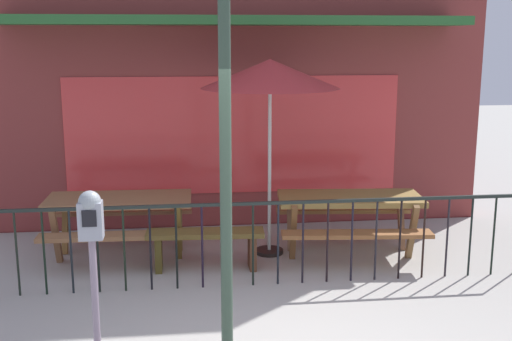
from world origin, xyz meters
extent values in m
cube|color=#561818|center=(0.00, 4.54, 0.00)|extent=(7.40, 0.54, 0.01)
cube|color=brown|center=(0.00, 4.54, 2.95)|extent=(7.40, 0.50, 5.90)
cube|color=#D83838|center=(0.00, 4.28, 1.35)|extent=(4.81, 0.02, 1.70)
cube|color=#265B29|center=(0.00, 3.88, 2.96)|extent=(6.29, 0.83, 0.12)
cube|color=black|center=(0.00, 1.92, 0.95)|extent=(6.21, 0.04, 0.04)
cylinder|color=black|center=(-2.54, 1.92, 0.47)|extent=(0.02, 0.02, 0.95)
cylinder|color=black|center=(-2.26, 1.92, 0.47)|extent=(0.02, 0.02, 0.95)
cylinder|color=black|center=(-1.98, 1.92, 0.47)|extent=(0.02, 0.02, 0.95)
cylinder|color=black|center=(-1.69, 1.92, 0.47)|extent=(0.02, 0.02, 0.95)
cylinder|color=black|center=(-1.41, 1.92, 0.47)|extent=(0.02, 0.02, 0.95)
cylinder|color=black|center=(-1.13, 1.92, 0.47)|extent=(0.02, 0.02, 0.95)
cylinder|color=black|center=(-0.85, 1.92, 0.47)|extent=(0.02, 0.02, 0.95)
cylinder|color=black|center=(-0.56, 1.92, 0.47)|extent=(0.02, 0.02, 0.95)
cylinder|color=black|center=(-0.28, 1.92, 0.47)|extent=(0.02, 0.02, 0.95)
cylinder|color=black|center=(0.00, 1.92, 0.47)|extent=(0.02, 0.02, 0.95)
cylinder|color=black|center=(0.28, 1.92, 0.47)|extent=(0.02, 0.02, 0.95)
cylinder|color=black|center=(0.56, 1.92, 0.47)|extent=(0.02, 0.02, 0.95)
cylinder|color=black|center=(0.85, 1.92, 0.47)|extent=(0.02, 0.02, 0.95)
cylinder|color=black|center=(1.13, 1.92, 0.47)|extent=(0.02, 0.02, 0.95)
cylinder|color=black|center=(1.41, 1.92, 0.47)|extent=(0.02, 0.02, 0.95)
cylinder|color=black|center=(1.69, 1.92, 0.47)|extent=(0.02, 0.02, 0.95)
cylinder|color=black|center=(1.98, 1.92, 0.47)|extent=(0.02, 0.02, 0.95)
cylinder|color=black|center=(2.26, 1.92, 0.47)|extent=(0.02, 0.02, 0.95)
cylinder|color=black|center=(2.54, 1.92, 0.47)|extent=(0.02, 0.02, 0.95)
cylinder|color=black|center=(2.82, 1.92, 0.47)|extent=(0.02, 0.02, 0.95)
cube|color=#8C5F3C|center=(-1.56, 3.08, 0.74)|extent=(1.82, 0.80, 0.07)
cube|color=#905F3C|center=(-1.58, 2.53, 0.44)|extent=(1.81, 0.31, 0.05)
cube|color=#91603E|center=(-1.55, 3.63, 0.44)|extent=(1.81, 0.31, 0.05)
cube|color=brown|center=(-2.31, 2.82, 0.37)|extent=(0.08, 0.35, 0.78)
cube|color=brown|center=(-2.29, 3.38, 0.37)|extent=(0.08, 0.35, 0.78)
cube|color=brown|center=(-0.83, 2.78, 0.37)|extent=(0.08, 0.35, 0.78)
cube|color=brown|center=(-0.82, 3.34, 0.37)|extent=(0.08, 0.35, 0.78)
cube|color=olive|center=(1.34, 2.82, 0.74)|extent=(1.86, 0.92, 0.07)
cube|color=brown|center=(1.29, 2.27, 0.44)|extent=(1.82, 0.43, 0.05)
cube|color=olive|center=(1.39, 3.36, 0.44)|extent=(1.82, 0.43, 0.05)
cube|color=brown|center=(0.58, 2.61, 0.37)|extent=(0.10, 0.35, 0.78)
cube|color=brown|center=(0.63, 3.16, 0.37)|extent=(0.10, 0.35, 0.78)
cube|color=brown|center=(2.05, 2.47, 0.37)|extent=(0.10, 0.35, 0.78)
cube|color=brown|center=(2.10, 3.03, 0.37)|extent=(0.10, 0.35, 0.78)
cylinder|color=black|center=(0.33, 2.97, 0.03)|extent=(0.36, 0.36, 0.05)
cylinder|color=#B6B9B0|center=(0.33, 2.97, 1.22)|extent=(0.04, 0.04, 2.43)
cone|color=#B12F31|center=(0.33, 2.97, 2.30)|extent=(1.71, 1.71, 0.35)
cube|color=brown|center=(-0.51, 2.49, 0.45)|extent=(1.42, 0.40, 0.06)
cube|color=#4A3E18|center=(-1.07, 2.52, 0.23)|extent=(0.08, 0.29, 0.45)
cube|color=brown|center=(0.05, 2.45, 0.23)|extent=(0.08, 0.29, 0.45)
cylinder|color=slate|center=(-1.46, -0.05, 0.62)|extent=(0.06, 0.06, 1.24)
cube|color=gray|center=(-1.46, -0.05, 1.38)|extent=(0.18, 0.14, 0.29)
sphere|color=gray|center=(-1.46, -0.05, 1.53)|extent=(0.17, 0.17, 0.17)
cube|color=black|center=(-1.46, -0.12, 1.42)|extent=(0.11, 0.01, 0.13)
cylinder|color=#324536|center=(-0.41, 0.27, 1.97)|extent=(0.10, 0.10, 3.94)
camera|label=1|loc=(-0.76, -4.81, 2.74)|focal=44.69mm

